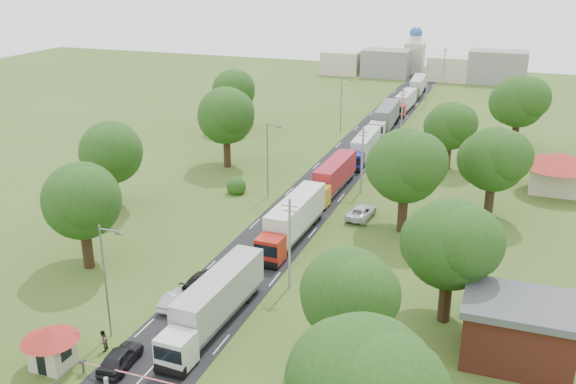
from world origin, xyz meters
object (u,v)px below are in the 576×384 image
at_px(info_sign, 382,144).
at_px(truck_0, 214,302).
at_px(boom_barrier, 118,372).
at_px(car_lane_front, 120,358).
at_px(car_lane_mid, 175,300).
at_px(guard_booth, 51,342).

bearing_deg(info_sign, truck_0, -93.80).
distance_m(boom_barrier, car_lane_front, 1.93).
xyz_separation_m(info_sign, car_lane_front, (-7.52, -58.33, -2.19)).
distance_m(truck_0, car_lane_mid, 5.29).
bearing_deg(car_lane_front, car_lane_mid, -91.15).
relative_size(boom_barrier, car_lane_front, 1.94).
height_order(boom_barrier, info_sign, info_sign).
bearing_deg(boom_barrier, car_lane_mid, 98.23).
height_order(boom_barrier, guard_booth, guard_booth).
bearing_deg(car_lane_mid, truck_0, 161.48).
distance_m(info_sign, car_lane_front, 58.85).
bearing_deg(truck_0, info_sign, 86.20).
relative_size(info_sign, car_lane_front, 0.86).
bearing_deg(truck_0, car_lane_front, -118.00).
distance_m(boom_barrier, guard_booth, 5.98).
relative_size(guard_booth, car_lane_mid, 1.07).
height_order(boom_barrier, truck_0, truck_0).
xyz_separation_m(boom_barrier, car_lane_mid, (-1.60, 11.08, -0.21)).
bearing_deg(boom_barrier, info_sign, 83.76).
distance_m(guard_booth, car_lane_front, 5.33).
bearing_deg(boom_barrier, guard_booth, -179.99).
bearing_deg(car_lane_front, guard_booth, 13.93).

